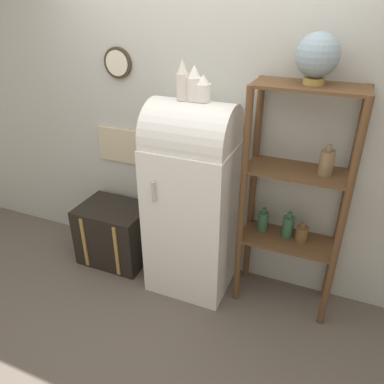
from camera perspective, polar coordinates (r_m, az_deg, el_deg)
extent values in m
plane|color=#60564C|center=(3.19, -1.91, -16.07)|extent=(12.00, 12.00, 0.00)
cube|color=#B7B7AD|center=(2.95, 2.38, 10.91)|extent=(7.00, 0.05, 2.70)
cylinder|color=#382D1E|center=(3.16, -11.23, 18.73)|extent=(0.24, 0.03, 0.24)
cylinder|color=beige|center=(3.15, -11.42, 18.68)|extent=(0.20, 0.01, 0.20)
cube|color=#C6B793|center=(3.35, -10.40, 6.91)|extent=(0.50, 0.02, 0.30)
cube|color=white|center=(3.00, 0.07, -4.03)|extent=(0.64, 0.56, 1.25)
cylinder|color=white|center=(2.70, 0.07, 8.34)|extent=(0.62, 0.53, 0.53)
cylinder|color=#B7B7BC|center=(2.66, -5.90, -0.01)|extent=(0.02, 0.02, 0.16)
cube|color=black|center=(3.52, -11.66, -6.16)|extent=(0.60, 0.45, 0.55)
cube|color=#AD8942|center=(3.46, -16.09, -7.46)|extent=(0.03, 0.01, 0.49)
cube|color=#AD8942|center=(3.29, -11.46, -8.91)|extent=(0.03, 0.01, 0.49)
cylinder|color=brown|center=(2.71, 7.63, -2.29)|extent=(0.05, 0.05, 1.72)
cylinder|color=brown|center=(2.65, 21.76, -4.99)|extent=(0.05, 0.05, 1.72)
cylinder|color=brown|center=(2.96, 9.24, 0.43)|extent=(0.05, 0.05, 1.72)
cylinder|color=brown|center=(2.91, 22.11, -1.96)|extent=(0.05, 0.05, 1.72)
cube|color=brown|center=(2.94, 14.42, -7.15)|extent=(0.70, 0.33, 0.02)
cube|color=brown|center=(2.66, 15.87, 3.04)|extent=(0.70, 0.33, 0.02)
cube|color=brown|center=(2.49, 17.63, 15.12)|extent=(0.70, 0.33, 0.02)
cylinder|color=brown|center=(2.91, 16.37, -6.21)|extent=(0.09, 0.09, 0.12)
cylinder|color=brown|center=(2.87, 16.58, -4.95)|extent=(0.04, 0.04, 0.03)
cylinder|color=#7F6647|center=(2.61, 19.81, 4.17)|extent=(0.09, 0.09, 0.17)
cylinder|color=#7F6647|center=(2.57, 20.18, 6.29)|extent=(0.04, 0.04, 0.04)
cylinder|color=#335B3D|center=(2.93, 14.40, -5.16)|extent=(0.09, 0.09, 0.17)
cylinder|color=#335B3D|center=(2.87, 14.64, -3.41)|extent=(0.03, 0.03, 0.04)
cylinder|color=#335B3D|center=(2.96, 10.75, -4.42)|extent=(0.08, 0.08, 0.16)
cylinder|color=#335B3D|center=(2.91, 10.92, -2.80)|extent=(0.03, 0.03, 0.04)
cylinder|color=#AD8942|center=(2.49, 18.04, 15.78)|extent=(0.13, 0.13, 0.04)
sphere|color=#7F939E|center=(2.47, 18.58, 19.18)|extent=(0.26, 0.26, 0.26)
cylinder|color=silver|center=(2.62, -1.45, 15.74)|extent=(0.08, 0.08, 0.18)
cone|color=silver|center=(2.60, -1.49, 18.65)|extent=(0.07, 0.07, 0.09)
cylinder|color=white|center=(2.61, 0.34, 15.43)|extent=(0.10, 0.10, 0.15)
cone|color=white|center=(2.59, 0.35, 17.95)|extent=(0.09, 0.09, 0.08)
cylinder|color=white|center=(2.58, 1.71, 14.88)|extent=(0.10, 0.10, 0.12)
cone|color=white|center=(2.57, 1.74, 16.81)|extent=(0.09, 0.09, 0.06)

